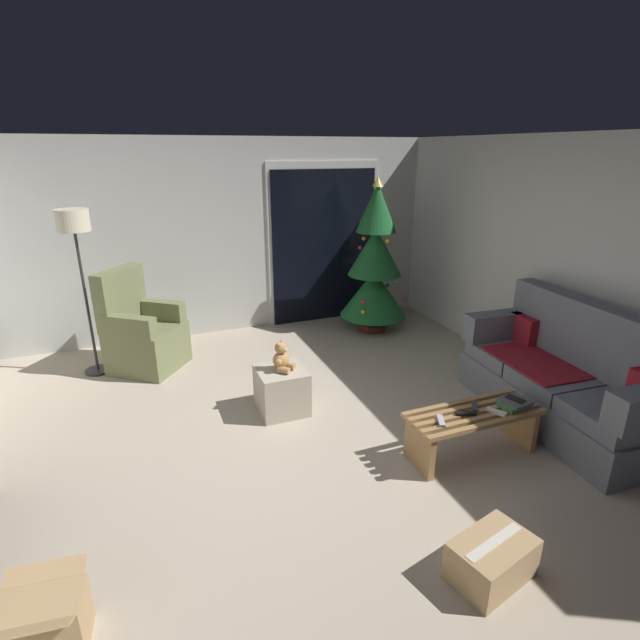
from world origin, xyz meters
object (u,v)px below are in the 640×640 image
Objects in this scene: remote_silver at (441,421)px; cell_phone at (515,399)px; teddy_bear_honey at (281,358)px; christmas_tree at (375,266)px; remote_black at (466,414)px; cardboard_box_taped_mid_floor at (492,559)px; remote_graphite at (475,406)px; book_stack at (515,403)px; remote_white at (496,412)px; armchair at (142,334)px; ottoman at (281,390)px; couch at (565,380)px; coffee_table at (473,426)px; floor_lamp at (75,237)px; cardboard_box_open_near_shelf at (42,624)px.

cell_phone is (0.68, -0.02, 0.06)m from remote_silver.
christmas_tree is at bearing 42.09° from teddy_bear_honey.
remote_black reaches higher than cardboard_box_taped_mid_floor.
remote_graphite is 0.68× the size of book_stack.
cardboard_box_taped_mid_floor is at bearing 23.63° from remote_white.
armchair is at bearing 115.24° from cell_phone.
remote_silver is 1.55m from ottoman.
christmas_tree is 7.10× the size of teddy_bear_honey.
remote_black is 1.00× the size of remote_silver.
remote_black is at bearing 62.18° from remote_graphite.
book_stack is 0.04m from cell_phone.
couch reaches higher than cell_phone.
remote_black is (-0.10, -0.02, 0.14)m from coffee_table.
floor_lamp reaches higher than remote_black.
cell_phone is 2.01m from teddy_bear_honey.
remote_silver is at bearing 72.31° from cardboard_box_taped_mid_floor.
cell_phone reaches higher than remote_black.
cell_phone is (0.34, -0.06, 0.20)m from coffee_table.
couch is at bearing -4.01° from cell_phone.
teddy_bear_honey is (-1.25, 1.17, 0.14)m from remote_graphite.
remote_graphite is 1.31m from cardboard_box_taped_mid_floor.
remote_black and remote_white have the same top height.
armchair is 2.42× the size of cardboard_box_open_near_shelf.
cardboard_box_taped_mid_floor is (0.57, -2.25, -0.09)m from ottoman.
remote_white is 0.14× the size of armchair.
remote_black is 0.45m from cell_phone.
coffee_table is 1.22m from cardboard_box_taped_mid_floor.
cell_phone is 2.93m from christmas_tree.
cardboard_box_open_near_shelf is at bearing -100.81° from armchair.
cardboard_box_taped_mid_floor is (0.56, -2.24, -0.42)m from teddy_bear_honey.
remote_white is at bearing 49.74° from cardboard_box_taped_mid_floor.
teddy_bear_honey is at bearing 62.76° from remote_black.
ottoman is at bearing 134.97° from coffee_table.
ottoman is at bearing 62.77° from remote_black.
remote_white is at bearing -98.49° from christmas_tree.
cardboard_box_taped_mid_floor is 2.39m from cardboard_box_open_near_shelf.
book_stack is 2.01m from teddy_bear_honey.
armchair is (-3.47, 2.58, 0.00)m from couch.
teddy_bear_honey is 0.53× the size of cardboard_box_taped_mid_floor.
teddy_bear_honey reaches higher than remote_black.
cardboard_box_open_near_shelf is (-3.00, -0.55, -0.11)m from coffee_table.
floor_lamp is at bearing 138.43° from book_stack.
coffee_table is 3.61m from armchair.
armchair is 1.90m from ottoman.
couch is at bearing 9.60° from cardboard_box_open_near_shelf.
armchair reaches higher than remote_silver.
couch is 1.12× the size of floor_lamp.
ottoman reaches higher than remote_silver.
remote_silver is 0.09× the size of floor_lamp.
teddy_bear_honey is at bearing 155.14° from couch.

